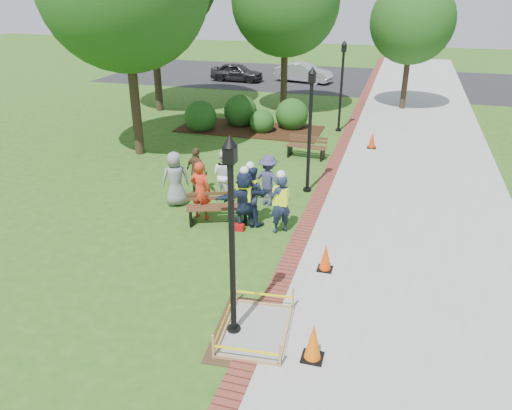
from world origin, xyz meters
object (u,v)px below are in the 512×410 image
(cone_front, at_px, (313,343))
(hivis_worker_c, at_px, (250,194))
(wet_concrete_pad, at_px, (256,323))
(hivis_worker_b, at_px, (280,202))
(bench_near, at_px, (215,214))
(lamp_near, at_px, (232,226))
(hivis_worker_a, at_px, (244,198))

(cone_front, distance_m, hivis_worker_c, 6.13)
(wet_concrete_pad, relative_size, cone_front, 2.95)
(hivis_worker_b, bearing_deg, bench_near, 179.34)
(lamp_near, bearing_deg, bench_near, 114.99)
(hivis_worker_b, distance_m, hivis_worker_c, 1.03)
(hivis_worker_c, bearing_deg, lamp_near, -76.93)
(cone_front, relative_size, lamp_near, 0.19)
(wet_concrete_pad, xyz_separation_m, hivis_worker_a, (-1.69, 4.58, 0.72))
(hivis_worker_b, relative_size, hivis_worker_c, 0.97)
(lamp_near, bearing_deg, hivis_worker_c, 103.07)
(bench_near, relative_size, hivis_worker_a, 0.91)
(wet_concrete_pad, height_order, hivis_worker_a, hivis_worker_a)
(wet_concrete_pad, relative_size, lamp_near, 0.57)
(cone_front, height_order, hivis_worker_a, hivis_worker_a)
(bench_near, bearing_deg, wet_concrete_pad, -60.12)
(hivis_worker_a, xyz_separation_m, hivis_worker_b, (1.07, 0.02, -0.01))
(cone_front, distance_m, hivis_worker_a, 5.90)
(wet_concrete_pad, xyz_separation_m, lamp_near, (-0.45, -0.11, 2.25))
(lamp_near, distance_m, hivis_worker_c, 5.35)
(hivis_worker_b, xyz_separation_m, hivis_worker_c, (-0.99, 0.29, 0.03))
(cone_front, relative_size, hivis_worker_a, 0.43)
(cone_front, bearing_deg, hivis_worker_c, 118.32)
(bench_near, bearing_deg, hivis_worker_c, 14.15)
(hivis_worker_a, height_order, hivis_worker_b, hivis_worker_a)
(hivis_worker_b, bearing_deg, hivis_worker_c, 163.79)
(cone_front, xyz_separation_m, hivis_worker_a, (-2.98, 5.06, 0.56))
(bench_near, xyz_separation_m, cone_front, (3.94, -5.11, 0.11))
(wet_concrete_pad, height_order, hivis_worker_b, hivis_worker_b)
(bench_near, height_order, hivis_worker_c, hivis_worker_c)
(wet_concrete_pad, height_order, hivis_worker_c, hivis_worker_c)
(cone_front, bearing_deg, wet_concrete_pad, 159.45)
(cone_front, relative_size, hivis_worker_b, 0.43)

